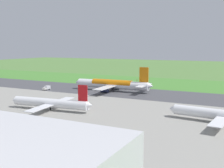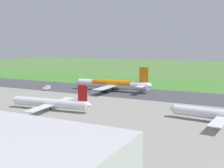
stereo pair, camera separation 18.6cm
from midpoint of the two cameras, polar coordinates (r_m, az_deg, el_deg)
ground_plane at (r=175.77m, az=1.26°, el=-1.54°), size 800.00×800.00×0.00m
runway_asphalt at (r=175.76m, az=1.26°, el=-1.53°), size 600.00×38.53×0.06m
apron_concrete at (r=129.61m, az=-9.40°, el=-4.98°), size 440.00×110.00×0.05m
grass_verge_foreground at (r=216.69m, az=6.46°, el=0.18°), size 600.00×80.00×0.04m
airliner_main at (r=176.83m, az=0.14°, el=-0.05°), size 54.07×44.16×15.88m
airliner_parked_near at (r=110.98m, az=21.69°, el=-5.86°), size 41.13×33.70×12.00m
airliner_parked_mid at (r=127.41m, az=-12.35°, el=-3.77°), size 41.40×33.95×12.08m
service_truck_baggage at (r=186.39m, az=-13.12°, el=-0.77°), size 2.44×5.86×2.65m
no_stopping_sign at (r=217.00m, az=5.12°, el=0.61°), size 0.60×0.10×2.54m
traffic_cone_orange at (r=222.73m, az=3.63°, el=0.48°), size 0.40×0.40×0.55m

